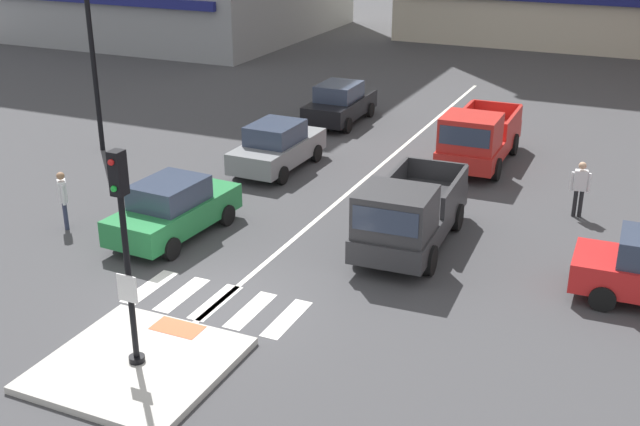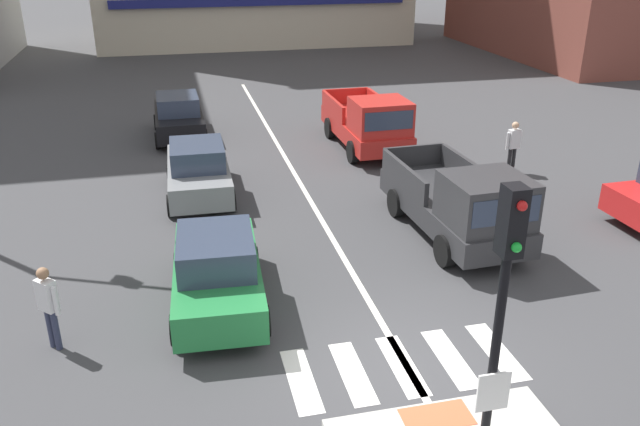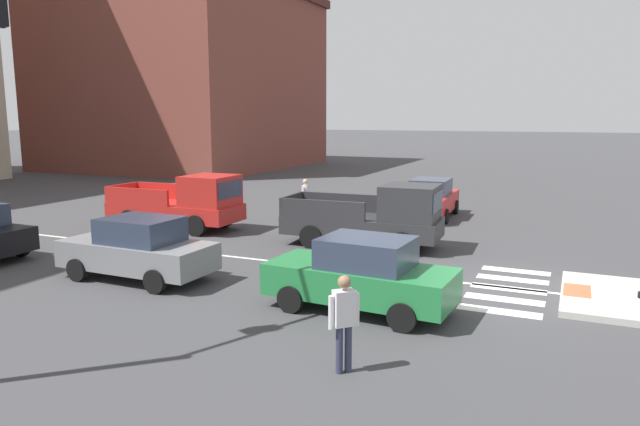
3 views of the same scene
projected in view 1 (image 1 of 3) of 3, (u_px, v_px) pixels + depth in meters
name	position (u px, v px, depth m)	size (l,w,h in m)	color
ground_plane	(214.00, 304.00, 18.29)	(300.00, 300.00, 0.00)	#3D3D3F
traffic_island	(138.00, 364.00, 15.82)	(3.52, 3.54, 0.15)	#B2AFA8
tactile_pad_front	(178.00, 328.00, 16.99)	(1.10, 0.60, 0.01)	#DB5B38
signal_pole	(125.00, 240.00, 14.79)	(0.44, 0.38, 4.38)	black
crosswalk_stripe_a	(150.00, 287.00, 19.05)	(0.44, 1.80, 0.01)	silver
crosswalk_stripe_b	(182.00, 294.00, 18.70)	(0.44, 1.80, 0.01)	silver
crosswalk_stripe_c	(216.00, 302.00, 18.35)	(0.44, 1.80, 0.01)	silver
crosswalk_stripe_d	(251.00, 310.00, 18.00)	(0.44, 1.80, 0.01)	silver
crosswalk_stripe_e	(287.00, 319.00, 17.65)	(0.44, 1.80, 0.01)	silver
lane_centre_line	(372.00, 173.00, 26.69)	(0.14, 28.00, 0.01)	silver
traffic_light_mast	(100.00, 32.00, 26.91)	(3.83, 1.78, 6.75)	black
car_black_westbound_distant	(340.00, 103.00, 32.11)	(1.89, 4.12, 1.64)	black
car_grey_westbound_far	(277.00, 146.00, 26.74)	(1.90, 4.13, 1.64)	slate
car_green_westbound_near	(173.00, 209.00, 21.54)	(2.02, 4.19, 1.64)	#237A3D
pickup_truck_red_eastbound_far	(477.00, 139.00, 26.91)	(2.12, 5.13, 2.08)	red
pickup_truck_charcoal_eastbound_mid	(407.00, 216.00, 20.59)	(2.23, 5.18, 2.08)	#2D2D30
pedestrian_at_curb_left	(63.00, 196.00, 21.98)	(0.42, 0.41, 1.67)	#2D334C
pedestrian_waiting_far_side	(580.00, 185.00, 22.78)	(0.54, 0.27, 1.67)	black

